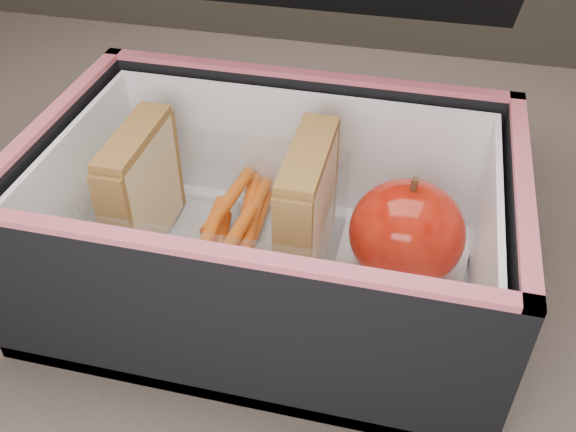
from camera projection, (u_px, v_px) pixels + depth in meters
name	position (u px, v px, depth m)	size (l,w,h in m)	color
kitchen_table	(341.00, 328.00, 0.59)	(1.20, 0.80, 0.75)	brown
lunch_bag	(273.00, 209.00, 0.46)	(0.33, 0.37, 0.29)	black
plastic_tub	(224.00, 217.00, 0.49)	(0.17, 0.12, 0.07)	white
sandwich_left	(142.00, 188.00, 0.49)	(0.02, 0.09, 0.10)	tan
sandwich_right	(307.00, 210.00, 0.46)	(0.03, 0.09, 0.11)	tan
carrot_sticks	(235.00, 229.00, 0.50)	(0.04, 0.15, 0.03)	red
paper_napkin	(406.00, 277.00, 0.48)	(0.08, 0.08, 0.01)	white
red_apple	(407.00, 233.00, 0.46)	(0.10, 0.10, 0.09)	#900902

